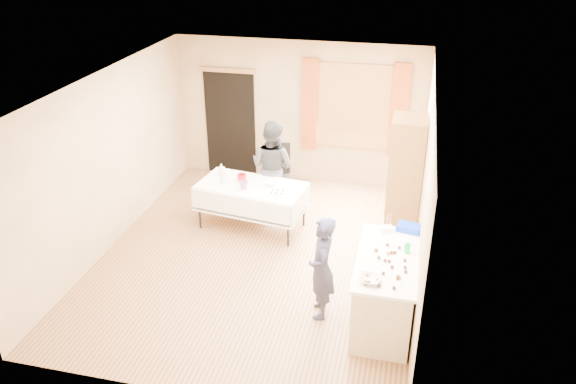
% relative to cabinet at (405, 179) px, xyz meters
% --- Properties ---
extents(floor, '(4.50, 5.50, 0.02)m').
position_rel_cabinet_xyz_m(floor, '(-1.99, -1.10, -0.97)').
color(floor, '#9E7047').
rests_on(floor, ground).
extents(ceiling, '(4.50, 5.50, 0.02)m').
position_rel_cabinet_xyz_m(ceiling, '(-1.99, -1.10, 1.65)').
color(ceiling, white).
rests_on(ceiling, floor).
extents(wall_back, '(4.50, 0.02, 2.60)m').
position_rel_cabinet_xyz_m(wall_back, '(-1.99, 1.66, 0.34)').
color(wall_back, tan).
rests_on(wall_back, floor).
extents(wall_front, '(4.50, 0.02, 2.60)m').
position_rel_cabinet_xyz_m(wall_front, '(-1.99, -3.86, 0.34)').
color(wall_front, tan).
rests_on(wall_front, floor).
extents(wall_left, '(0.02, 5.50, 2.60)m').
position_rel_cabinet_xyz_m(wall_left, '(-4.25, -1.10, 0.34)').
color(wall_left, tan).
rests_on(wall_left, floor).
extents(wall_right, '(0.02, 5.50, 2.60)m').
position_rel_cabinet_xyz_m(wall_right, '(0.27, -1.10, 0.34)').
color(wall_right, tan).
rests_on(wall_right, floor).
extents(window_frame, '(1.32, 0.06, 1.52)m').
position_rel_cabinet_xyz_m(window_frame, '(-0.99, 1.62, 0.54)').
color(window_frame, olive).
rests_on(window_frame, wall_back).
extents(window_pane, '(1.20, 0.02, 1.40)m').
position_rel_cabinet_xyz_m(window_pane, '(-0.99, 1.61, 0.54)').
color(window_pane, white).
rests_on(window_pane, wall_back).
extents(curtain_left, '(0.28, 0.06, 1.65)m').
position_rel_cabinet_xyz_m(curtain_left, '(-1.77, 1.57, 0.54)').
color(curtain_left, '#A3471C').
rests_on(curtain_left, wall_back).
extents(curtain_right, '(0.28, 0.06, 1.65)m').
position_rel_cabinet_xyz_m(curtain_right, '(-0.21, 1.57, 0.54)').
color(curtain_right, '#A3471C').
rests_on(curtain_right, wall_back).
extents(doorway, '(0.95, 0.04, 2.00)m').
position_rel_cabinet_xyz_m(doorway, '(-3.29, 1.63, 0.04)').
color(doorway, black).
rests_on(doorway, floor).
extents(door_lintel, '(1.05, 0.06, 0.08)m').
position_rel_cabinet_xyz_m(door_lintel, '(-3.29, 1.60, 1.06)').
color(door_lintel, olive).
rests_on(door_lintel, wall_back).
extents(cabinet, '(0.50, 0.60, 1.92)m').
position_rel_cabinet_xyz_m(cabinet, '(0.00, 0.00, 0.00)').
color(cabinet, brown).
rests_on(cabinet, floor).
extents(counter, '(0.72, 1.52, 0.91)m').
position_rel_cabinet_xyz_m(counter, '(-0.10, -2.15, -0.51)').
color(counter, beige).
rests_on(counter, floor).
extents(party_table, '(1.78, 1.09, 0.75)m').
position_rel_cabinet_xyz_m(party_table, '(-2.32, -0.30, -0.51)').
color(party_table, black).
rests_on(party_table, floor).
extents(chair, '(0.52, 0.52, 1.06)m').
position_rel_cabinet_xyz_m(chair, '(-2.12, 0.60, -0.64)').
color(chair, black).
rests_on(chair, floor).
extents(girl, '(0.63, 0.52, 1.36)m').
position_rel_cabinet_xyz_m(girl, '(-0.87, -2.21, -0.28)').
color(girl, '#21213C').
rests_on(girl, floor).
extents(woman, '(1.15, 1.08, 1.59)m').
position_rel_cabinet_xyz_m(woman, '(-2.14, 0.33, -0.16)').
color(woman, black).
rests_on(woman, floor).
extents(soda_can, '(0.07, 0.07, 0.12)m').
position_rel_cabinet_xyz_m(soda_can, '(0.12, -1.99, 0.01)').
color(soda_can, '#03A036').
rests_on(soda_can, counter).
extents(mixing_bowl, '(0.29, 0.29, 0.06)m').
position_rel_cabinet_xyz_m(mixing_bowl, '(-0.26, -2.67, -0.02)').
color(mixing_bowl, white).
rests_on(mixing_bowl, counter).
extents(foam_block, '(0.17, 0.14, 0.08)m').
position_rel_cabinet_xyz_m(foam_block, '(-0.16, -1.56, -0.01)').
color(foam_block, white).
rests_on(foam_block, counter).
extents(blue_basket, '(0.33, 0.26, 0.08)m').
position_rel_cabinet_xyz_m(blue_basket, '(0.12, -1.46, -0.01)').
color(blue_basket, '#0B2FC6').
rests_on(blue_basket, counter).
extents(pitcher, '(0.15, 0.15, 0.22)m').
position_rel_cabinet_xyz_m(pitcher, '(-2.76, -0.36, -0.10)').
color(pitcher, silver).
rests_on(pitcher, party_table).
extents(cup_red, '(0.19, 0.19, 0.12)m').
position_rel_cabinet_xyz_m(cup_red, '(-2.50, -0.21, -0.15)').
color(cup_red, red).
rests_on(cup_red, party_table).
extents(cup_rainbow, '(0.18, 0.18, 0.12)m').
position_rel_cabinet_xyz_m(cup_rainbow, '(-2.39, -0.47, -0.15)').
color(cup_rainbow, red).
rests_on(cup_rainbow, party_table).
extents(small_bowl, '(0.26, 0.26, 0.06)m').
position_rel_cabinet_xyz_m(small_bowl, '(-2.02, -0.25, -0.18)').
color(small_bowl, white).
rests_on(small_bowl, party_table).
extents(pastry_tray, '(0.32, 0.25, 0.02)m').
position_rel_cabinet_xyz_m(pastry_tray, '(-1.85, -0.51, -0.20)').
color(pastry_tray, white).
rests_on(pastry_tray, party_table).
extents(bottle, '(0.09, 0.10, 0.18)m').
position_rel_cabinet_xyz_m(bottle, '(-2.90, -0.03, -0.12)').
color(bottle, white).
rests_on(bottle, party_table).
extents(cake_balls, '(0.46, 0.93, 0.04)m').
position_rel_cabinet_xyz_m(cake_balls, '(-0.09, -2.35, -0.03)').
color(cake_balls, '#3F2314').
rests_on(cake_balls, counter).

